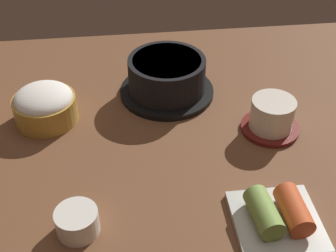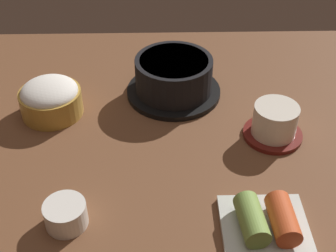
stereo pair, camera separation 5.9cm
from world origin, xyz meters
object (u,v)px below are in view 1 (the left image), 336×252
Objects in this scene: side_bowl_near at (77,221)px; kimchi_plate at (278,216)px; tea_cup_with_saucer at (272,116)px; stone_pot at (167,77)px; rice_bowl at (45,105)px.

kimchi_plate is at bearing -4.53° from side_bowl_near.
tea_cup_with_saucer reaches higher than kimchi_plate.
stone_pot is 36.61cm from kimchi_plate.
side_bowl_near is (-16.41, -32.35, -1.85)cm from stone_pot.
rice_bowl is 27.37cm from side_bowl_near.
kimchi_plate is 28.32cm from side_bowl_near.
tea_cup_with_saucer is at bearing 29.29° from side_bowl_near.
rice_bowl is at bearing -165.80° from stone_pot.
side_bowl_near is at bearing -116.89° from stone_pot.
rice_bowl is at bearing 140.41° from kimchi_plate.
stone_pot is 23.71cm from rice_bowl.
tea_cup_with_saucer is 21.72cm from kimchi_plate.
kimchi_plate is 2.02× the size of side_bowl_near.
tea_cup_with_saucer is 1.70× the size of side_bowl_near.
stone_pot is at bearing 63.11° from side_bowl_near.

